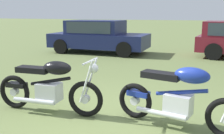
{
  "coord_description": "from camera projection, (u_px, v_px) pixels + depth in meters",
  "views": [
    {
      "loc": [
        1.54,
        -3.74,
        1.77
      ],
      "look_at": [
        -0.28,
        1.12,
        0.69
      ],
      "focal_mm": 42.14,
      "sensor_mm": 36.0,
      "label": 1
    }
  ],
  "objects": [
    {
      "name": "car_navy",
      "position": [
        98.0,
        35.0,
        11.61
      ],
      "size": [
        4.28,
        1.9,
        1.43
      ],
      "rotation": [
        0.0,
        0.0,
        0.0
      ],
      "color": "#161E4C",
      "rests_on": "ground"
    },
    {
      "name": "ground_plane",
      "position": [
        104.0,
        122.0,
        4.32
      ],
      "size": [
        120.0,
        120.0,
        0.0
      ],
      "primitive_type": "plane",
      "color": "olive"
    },
    {
      "name": "motorcycle_black",
      "position": [
        49.0,
        86.0,
        4.65
      ],
      "size": [
        2.06,
        0.64,
        1.02
      ],
      "rotation": [
        0.0,
        0.0,
        0.06
      ],
      "color": "black",
      "rests_on": "ground"
    },
    {
      "name": "motorcycle_blue",
      "position": [
        179.0,
        98.0,
        4.01
      ],
      "size": [
        2.03,
        0.74,
        1.02
      ],
      "rotation": [
        0.0,
        0.0,
        -0.2
      ],
      "color": "black",
      "rests_on": "ground"
    }
  ]
}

